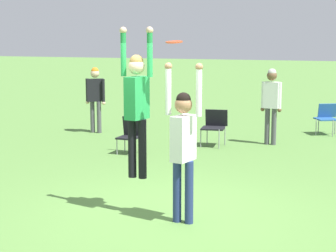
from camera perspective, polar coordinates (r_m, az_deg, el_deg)
name	(u,v)px	position (r m, az deg, el deg)	size (l,w,h in m)	color
ground_plane	(170,213)	(8.41, 0.17, -8.84)	(120.00, 120.00, 0.00)	#56843D
person_jumping	(137,99)	(8.06, -3.18, 2.79)	(0.52, 0.39, 2.18)	black
person_defending	(183,139)	(7.72, 1.56, -1.29)	(0.55, 0.43, 2.24)	navy
frisbee	(174,42)	(7.87, 0.62, 8.54)	(0.24, 0.24, 0.04)	#E04C23
camping_chair_1	(130,133)	(12.66, -3.87, -0.67)	(0.46, 0.50, 0.82)	gray
camping_chair_2	(214,124)	(13.55, 4.74, 0.17)	(0.63, 0.67, 0.86)	gray
camping_chair_3	(326,116)	(15.72, 15.80, 0.98)	(0.70, 0.76, 0.82)	gray
person_spectator_near	(271,99)	(13.79, 10.45, 2.75)	(0.52, 0.24, 1.85)	#4C4C51
person_spectator_far	(95,93)	(15.43, -7.40, 3.33)	(0.61, 0.44, 1.79)	#4C4C51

